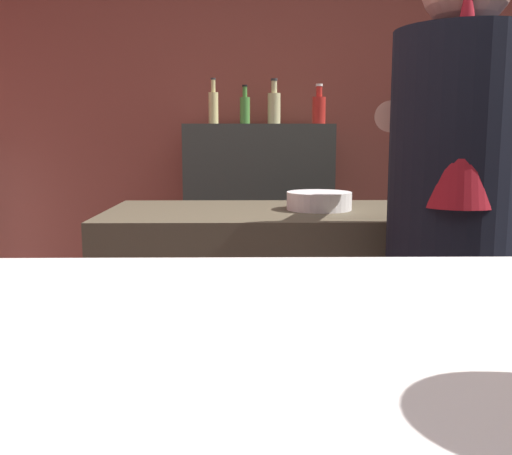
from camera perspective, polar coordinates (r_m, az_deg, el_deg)
wall_back at (r=3.46m, az=3.15°, el=11.73°), size 5.20×0.10×2.70m
prep_counter at (r=2.13m, az=15.50°, el=-10.85°), size 2.10×0.60×0.93m
back_shelf at (r=3.22m, az=0.24°, el=-1.11°), size 0.78×0.36×1.24m
bartender at (r=1.57m, az=18.74°, el=0.43°), size 0.50×0.55×1.64m
mixing_bowl at (r=1.95m, az=6.02°, el=2.60°), size 0.21×0.21×0.06m
chefs_knife at (r=2.05m, az=22.38°, el=1.58°), size 0.24×0.04×0.01m
bottle_hot_sauce at (r=3.17m, az=-4.16°, el=11.64°), size 0.05×0.05×0.24m
bottle_soy at (r=3.11m, az=6.12°, el=11.40°), size 0.07×0.07×0.20m
bottle_olive_oil at (r=3.21m, az=-1.09°, el=11.41°), size 0.05×0.05×0.21m
bottle_vinegar at (r=3.24m, az=1.76°, el=11.62°), size 0.07×0.07×0.25m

